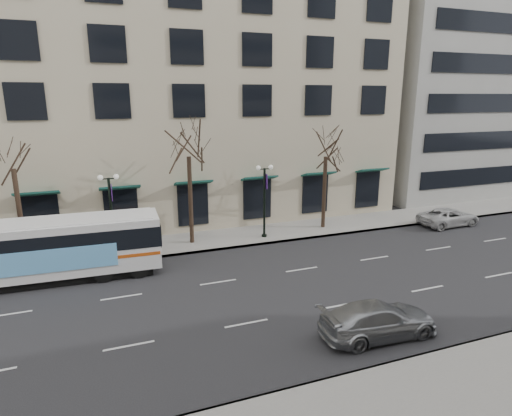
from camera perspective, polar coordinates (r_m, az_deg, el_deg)
name	(u,v)px	position (r m, az deg, el deg)	size (l,w,h in m)	color
ground	(231,301)	(21.46, -3.37, -12.25)	(160.00, 160.00, 0.00)	black
sidewalk_far	(260,234)	(30.82, 0.55, -3.51)	(80.00, 4.00, 0.15)	gray
building_hotel	(133,68)	(39.53, -16.11, 17.49)	(40.00, 20.00, 24.00)	#BEB091
building_office	(453,22)	(54.91, 24.76, 21.62)	(25.00, 20.00, 35.00)	#999993
tree_far_left	(11,152)	(27.64, -29.88, 6.50)	(3.60, 3.60, 8.34)	black
tree_far_mid	(188,142)	(27.81, -9.03, 8.73)	(3.60, 3.60, 8.55)	black
tree_far_right	(326,143)	(31.42, 9.35, 8.51)	(3.60, 3.60, 8.06)	black
lamp_post_left	(111,211)	(27.37, -18.71, -0.41)	(1.22, 0.45, 5.21)	black
lamp_post_right	(265,198)	(29.32, 1.14, 1.36)	(1.22, 0.45, 5.21)	black
city_bus	(43,249)	(25.55, -26.54, -4.88)	(12.46, 3.20, 3.35)	white
silver_car	(378,320)	(19.01, 16.00, -14.13)	(2.05, 5.05, 1.47)	#999CA0
white_pickup	(448,217)	(36.21, 24.28, -1.08)	(2.24, 4.86, 1.35)	#B8B8B8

